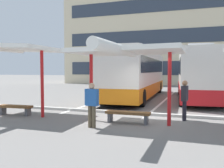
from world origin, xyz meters
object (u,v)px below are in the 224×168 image
Objects in this scene: coach_bus_1 at (197,75)px; bench_1 at (128,114)px; waiting_shelter_0 at (9,49)px; waiting_shelter_1 at (126,52)px; bench_0 at (15,108)px; waiting_passenger_1 at (92,102)px; waiting_passenger_0 at (185,97)px; coach_bus_0 at (137,74)px.

bench_1 is (-2.49, -8.93, -1.37)m from coach_bus_1.
waiting_shelter_1 is at bearing 1.40° from waiting_shelter_0.
bench_0 is 1.03× the size of waiting_passenger_1.
waiting_shelter_0 is 3.06× the size of waiting_passenger_0.
waiting_passenger_1 is (-1.00, -1.20, 0.59)m from bench_1.
waiting_shelter_1 is 3.09× the size of waiting_passenger_1.
coach_bus_1 is at bearing 74.81° from waiting_shelter_1.
bench_0 is 5.36m from bench_1.
coach_bus_0 is 1.18× the size of coach_bus_1.
coach_bus_0 is at bearing 68.40° from bench_0.
coach_bus_1 is 6.52× the size of waiting_passenger_1.
coach_bus_1 reaches higher than waiting_passenger_0.
waiting_passenger_1 is at bearing -109.01° from coach_bus_1.
waiting_shelter_0 is 5.37m from waiting_shelter_1.
waiting_passenger_0 is at bearing 38.58° from waiting_passenger_1.
bench_0 is 7.56m from waiting_passenger_0.
waiting_passenger_0 is (-0.43, -7.69, -0.76)m from coach_bus_1.
waiting_shelter_0 reaches higher than waiting_shelter_1.
bench_0 is at bearing -131.12° from coach_bus_1.
bench_0 and bench_1 have the same top height.
waiting_shelter_1 is 3.03× the size of waiting_passenger_0.
coach_bus_0 is 10.24m from waiting_passenger_1.
waiting_shelter_1 is at bearing -105.19° from coach_bus_1.
waiting_passenger_0 is (7.42, 1.61, -2.05)m from waiting_shelter_0.
waiting_passenger_0 is (2.06, 1.25, 0.61)m from bench_1.
coach_bus_0 is at bearing 94.40° from waiting_passenger_1.
bench_0 is (-7.85, -8.99, -1.37)m from coach_bus_1.
waiting_shelter_0 reaches higher than bench_1.
bench_1 is at bearing 3.83° from waiting_shelter_0.
waiting_passenger_1 reaches higher than bench_0.
bench_0 is at bearing 90.00° from waiting_shelter_0.
waiting_shelter_0 is 1.01× the size of waiting_shelter_1.
coach_bus_1 is 6.34× the size of bench_0.
waiting_shelter_0 is 7.87m from waiting_passenger_0.
coach_bus_1 reaches higher than waiting_shelter_1.
waiting_passenger_1 is (0.78, -10.17, -0.83)m from coach_bus_0.
bench_1 is (1.79, -8.97, -1.42)m from coach_bus_0.
waiting_passenger_0 is at bearing 12.20° from waiting_shelter_0.
coach_bus_0 reaches higher than waiting_passenger_0.
coach_bus_0 reaches higher than coach_bus_1.
waiting_passenger_1 is (4.36, -0.84, -2.07)m from waiting_shelter_0.
bench_0 is at bearing -179.38° from bench_1.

